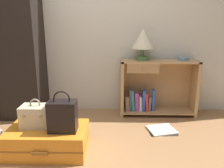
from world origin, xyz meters
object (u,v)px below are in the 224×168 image
(train_case, at_px, (36,116))
(handbag, at_px, (63,116))
(bowl, at_px, (183,59))
(bookshelf, at_px, (154,89))
(open_book_on_floor, at_px, (162,130))
(bottle, at_px, (2,139))
(wardrobe, at_px, (0,47))
(table_lamp, at_px, (143,40))
(suitcase_large, at_px, (48,140))

(train_case, bearing_deg, handbag, -16.90)
(bowl, height_order, handbag, bowl)
(bookshelf, xyz_separation_m, open_book_on_floor, (0.02, -0.53, -0.36))
(handbag, relative_size, open_book_on_floor, 1.09)
(bookshelf, xyz_separation_m, train_case, (-1.29, -0.96, -0.01))
(train_case, height_order, bottle, train_case)
(wardrobe, height_order, handbag, wardrobe)
(handbag, bearing_deg, bowl, 37.00)
(wardrobe, xyz_separation_m, bowl, (2.38, 0.08, -0.15))
(train_case, xyz_separation_m, handbag, (0.28, -0.09, 0.04))
(table_lamp, bearing_deg, bottle, -147.80)
(table_lamp, height_order, bowl, table_lamp)
(bookshelf, height_order, handbag, bookshelf)
(wardrobe, height_order, open_book_on_floor, wardrobe)
(suitcase_large, height_order, bottle, suitcase_large)
(handbag, bearing_deg, open_book_on_floor, 26.51)
(open_book_on_floor, bearing_deg, table_lamp, 110.26)
(suitcase_large, relative_size, bottle, 4.02)
(bowl, distance_m, suitcase_large, 1.95)
(bottle, bearing_deg, handbag, -8.96)
(handbag, xyz_separation_m, open_book_on_floor, (1.04, 0.52, -0.39))
(wardrobe, xyz_separation_m, suitcase_large, (0.84, -0.92, -0.81))
(suitcase_large, distance_m, handbag, 0.33)
(handbag, relative_size, bottle, 2.05)
(wardrobe, bearing_deg, bottle, -68.46)
(suitcase_large, bearing_deg, train_case, 160.87)
(wardrobe, xyz_separation_m, bottle, (0.34, -0.86, -0.84))
(train_case, distance_m, open_book_on_floor, 1.43)
(train_case, bearing_deg, table_lamp, 40.81)
(bookshelf, height_order, train_case, bookshelf)
(bookshelf, height_order, suitcase_large, bookshelf)
(table_lamp, relative_size, train_case, 1.44)
(table_lamp, bearing_deg, bowl, -1.70)
(handbag, bearing_deg, bottle, 171.04)
(wardrobe, height_order, suitcase_large, wardrobe)
(handbag, distance_m, open_book_on_floor, 1.22)
(wardrobe, distance_m, bookshelf, 2.10)
(bookshelf, xyz_separation_m, table_lamp, (-0.17, 0.01, 0.66))
(bottle, bearing_deg, wardrobe, 111.54)
(bookshelf, bearing_deg, table_lamp, 176.76)
(bottle, bearing_deg, train_case, -2.89)
(train_case, bearing_deg, suitcase_large, -19.13)
(wardrobe, bearing_deg, suitcase_large, -47.61)
(wardrobe, height_order, table_lamp, wardrobe)
(bowl, xyz_separation_m, handbag, (-1.38, -1.04, -0.38))
(table_lamp, height_order, open_book_on_floor, table_lamp)
(handbag, bearing_deg, bookshelf, 45.88)
(table_lamp, bearing_deg, train_case, -139.19)
(bookshelf, distance_m, bowl, 0.55)
(table_lamp, distance_m, bowl, 0.59)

